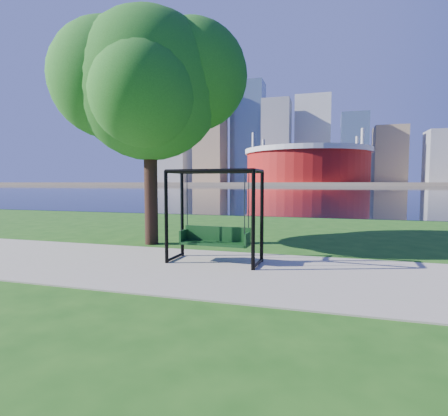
% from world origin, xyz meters
% --- Properties ---
extents(ground, '(900.00, 900.00, 0.00)m').
position_xyz_m(ground, '(0.00, 0.00, 0.00)').
color(ground, '#1E5114').
rests_on(ground, ground).
extents(path, '(120.00, 4.00, 0.03)m').
position_xyz_m(path, '(0.00, -0.50, 0.01)').
color(path, '#9E937F').
rests_on(path, ground).
extents(river, '(900.00, 180.00, 0.02)m').
position_xyz_m(river, '(0.00, 102.00, 0.01)').
color(river, black).
rests_on(river, ground).
extents(far_bank, '(900.00, 228.00, 2.00)m').
position_xyz_m(far_bank, '(0.00, 306.00, 1.00)').
color(far_bank, '#937F60').
rests_on(far_bank, ground).
extents(stadium, '(83.00, 83.00, 32.00)m').
position_xyz_m(stadium, '(-10.00, 235.00, 14.23)').
color(stadium, maroon).
rests_on(stadium, far_bank).
extents(skyline, '(392.00, 66.00, 96.50)m').
position_xyz_m(skyline, '(-4.27, 319.39, 35.89)').
color(skyline, gray).
rests_on(skyline, far_bank).
extents(swing, '(2.26, 1.06, 2.27)m').
position_xyz_m(swing, '(-0.44, 0.18, 1.10)').
color(swing, black).
rests_on(swing, ground).
extents(park_tree, '(5.88, 5.31, 7.30)m').
position_xyz_m(park_tree, '(-3.24, 2.22, 5.07)').
color(park_tree, black).
rests_on(park_tree, ground).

